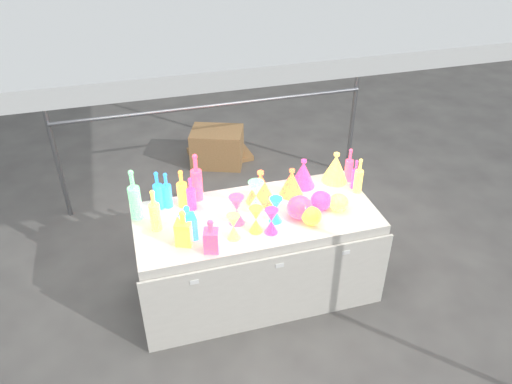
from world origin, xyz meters
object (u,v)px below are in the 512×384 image
object	(u,v)px
lampshade_0	(260,186)
decanter_0	(183,227)
globe_0	(311,217)
cardboard_box_closed	(217,147)
hourglass_0	(237,210)
display_table	(256,254)

from	to	relation	value
lampshade_0	decanter_0	bearing A→B (deg)	-138.06
lampshade_0	globe_0	bearing A→B (deg)	-40.45
decanter_0	cardboard_box_closed	bearing A→B (deg)	93.93
cardboard_box_closed	hourglass_0	distance (m)	2.27
decanter_0	hourglass_0	size ratio (longest dim) A/B	1.19
decanter_0	lampshade_0	distance (m)	0.73
decanter_0	hourglass_0	distance (m)	0.42
display_table	lampshade_0	size ratio (longest dim) A/B	6.97
cardboard_box_closed	display_table	bearing A→B (deg)	-73.36
lampshade_0	cardboard_box_closed	bearing A→B (deg)	102.10
cardboard_box_closed	lampshade_0	size ratio (longest dim) A/B	2.17
display_table	cardboard_box_closed	xyz separation A→B (m)	(0.13, 2.10, -0.17)
display_table	globe_0	bearing A→B (deg)	-29.96
hourglass_0	lampshade_0	xyz separation A→B (m)	(0.24, 0.22, 0.02)
display_table	globe_0	size ratio (longest dim) A/B	12.49
decanter_0	globe_0	size ratio (longest dim) A/B	1.82
globe_0	cardboard_box_closed	bearing A→B (deg)	95.45
display_table	hourglass_0	distance (m)	0.52
cardboard_box_closed	decanter_0	xyz separation A→B (m)	(-0.70, -2.28, 0.68)
display_table	hourglass_0	size ratio (longest dim) A/B	8.17
decanter_0	hourglass_0	xyz separation A→B (m)	(0.40, 0.12, -0.02)
cardboard_box_closed	lampshade_0	xyz separation A→B (m)	(-0.05, -1.93, 0.67)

